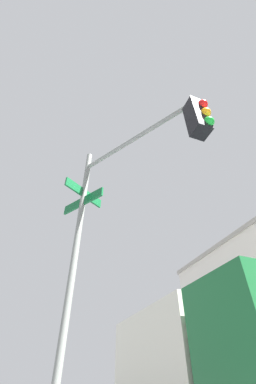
# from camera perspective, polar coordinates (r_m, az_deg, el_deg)

# --- Properties ---
(traffic_signal_near) EXTENTS (2.93, 2.01, 5.53)m
(traffic_signal_near) POSITION_cam_1_polar(r_m,az_deg,el_deg) (4.21, 0.51, 1.47)
(traffic_signal_near) COLOR slate
(traffic_signal_near) RESTS_ON ground_plane
(box_truck_second) EXTENTS (8.36, 2.42, 3.34)m
(box_truck_second) POSITION_cam_1_polar(r_m,az_deg,el_deg) (9.31, 14.94, -33.60)
(box_truck_second) COLOR #19592D
(box_truck_second) RESTS_ON ground_plane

